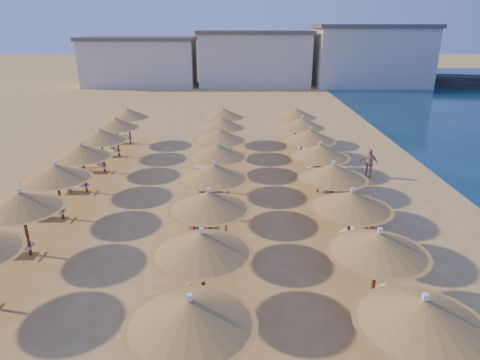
{
  "coord_description": "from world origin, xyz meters",
  "views": [
    {
      "loc": [
        -1.42,
        -14.9,
        8.26
      ],
      "look_at": [
        -1.37,
        4.0,
        1.3
      ],
      "focal_mm": 32.0,
      "sensor_mm": 36.0,
      "label": 1
    }
  ],
  "objects_px": {
    "parasol_row_east": "(342,186)",
    "beachgoer_a": "(373,211)",
    "jetty": "(456,81)",
    "beachgoer_b": "(370,215)",
    "parasol_row_west": "(212,186)",
    "beachgoer_c": "(369,163)"
  },
  "relations": [
    {
      "from": "parasol_row_east",
      "to": "beachgoer_a",
      "type": "xyz_separation_m",
      "value": [
        1.58,
        0.62,
        -1.4
      ]
    },
    {
      "from": "beachgoer_a",
      "to": "jetty",
      "type": "bearing_deg",
      "value": 164.8
    },
    {
      "from": "parasol_row_east",
      "to": "beachgoer_b",
      "type": "xyz_separation_m",
      "value": [
        1.35,
        0.21,
        -1.4
      ]
    },
    {
      "from": "parasol_row_west",
      "to": "beachgoer_a",
      "type": "xyz_separation_m",
      "value": [
        6.75,
        0.62,
        -1.4
      ]
    },
    {
      "from": "beachgoer_b",
      "to": "beachgoer_c",
      "type": "height_order",
      "value": "beachgoer_c"
    },
    {
      "from": "parasol_row_east",
      "to": "beachgoer_b",
      "type": "relative_size",
      "value": 20.35
    },
    {
      "from": "beachgoer_c",
      "to": "jetty",
      "type": "bearing_deg",
      "value": 84.39
    },
    {
      "from": "jetty",
      "to": "parasol_row_west",
      "type": "distance_m",
      "value": 53.48
    },
    {
      "from": "beachgoer_b",
      "to": "parasol_row_west",
      "type": "bearing_deg",
      "value": -115.58
    },
    {
      "from": "jetty",
      "to": "parasol_row_east",
      "type": "distance_m",
      "value": 50.66
    },
    {
      "from": "parasol_row_east",
      "to": "parasol_row_west",
      "type": "distance_m",
      "value": 5.17
    },
    {
      "from": "parasol_row_west",
      "to": "beachgoer_b",
      "type": "distance_m",
      "value": 6.68
    },
    {
      "from": "beachgoer_a",
      "to": "parasol_row_east",
      "type": "bearing_deg",
      "value": -54.47
    },
    {
      "from": "jetty",
      "to": "beachgoer_a",
      "type": "relative_size",
      "value": 19.06
    },
    {
      "from": "jetty",
      "to": "parasol_row_west",
      "type": "xyz_separation_m",
      "value": [
        -30.89,
        -43.63,
        1.43
      ]
    },
    {
      "from": "beachgoer_a",
      "to": "beachgoer_c",
      "type": "distance_m",
      "value": 6.74
    },
    {
      "from": "jetty",
      "to": "beachgoer_c",
      "type": "height_order",
      "value": "beachgoer_c"
    },
    {
      "from": "parasol_row_west",
      "to": "beachgoer_b",
      "type": "height_order",
      "value": "parasol_row_west"
    },
    {
      "from": "parasol_row_east",
      "to": "beachgoer_a",
      "type": "bearing_deg",
      "value": 21.42
    },
    {
      "from": "parasol_row_east",
      "to": "beachgoer_b",
      "type": "height_order",
      "value": "parasol_row_east"
    },
    {
      "from": "jetty",
      "to": "beachgoer_c",
      "type": "xyz_separation_m",
      "value": [
        -22.44,
        -36.49,
        0.07
      ]
    },
    {
      "from": "jetty",
      "to": "parasol_row_east",
      "type": "relative_size",
      "value": 0.94
    }
  ]
}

